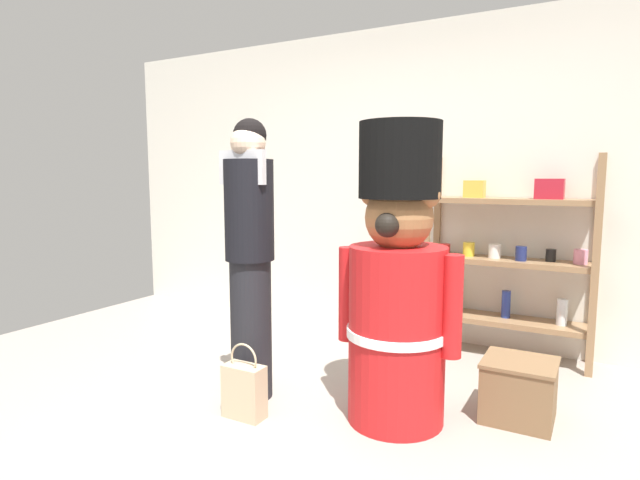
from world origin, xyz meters
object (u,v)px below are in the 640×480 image
teddy_bear_guard (398,289)px  display_crate (519,390)px  shopping_bag (244,390)px  merchandise_shelf (509,256)px  person_shopper (250,252)px

teddy_bear_guard → display_crate: 0.90m
teddy_bear_guard → display_crate: size_ratio=4.23×
teddy_bear_guard → shopping_bag: bearing=-153.2°
teddy_bear_guard → shopping_bag: teddy_bear_guard is taller
merchandise_shelf → shopping_bag: bearing=-122.3°
shopping_bag → merchandise_shelf: bearing=57.7°
teddy_bear_guard → person_shopper: bearing=-171.7°
teddy_bear_guard → merchandise_shelf: bearing=75.4°
merchandise_shelf → shopping_bag: size_ratio=3.49×
teddy_bear_guard → person_shopper: person_shopper is taller
person_shopper → display_crate: person_shopper is taller
shopping_bag → display_crate: 1.54m
merchandise_shelf → person_shopper: 1.98m
merchandise_shelf → shopping_bag: merchandise_shelf is taller
merchandise_shelf → display_crate: merchandise_shelf is taller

